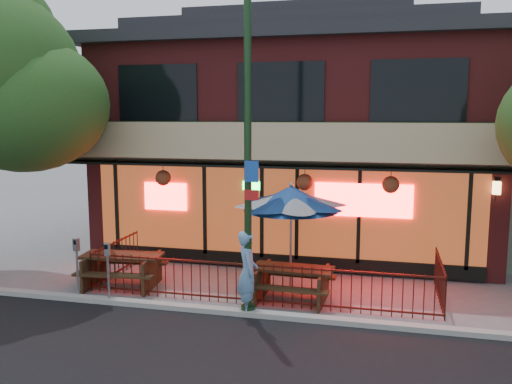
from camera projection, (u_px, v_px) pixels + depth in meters
ground at (252, 308)px, 12.40m from camera, size 80.00×80.00×0.00m
curb at (247, 313)px, 11.91m from camera, size 80.00×0.25×0.12m
restaurant_building at (302, 122)px, 18.65m from camera, size 12.96×9.49×8.05m
patio_fence at (258, 275)px, 12.79m from camera, size 8.44×2.62×1.00m
street_light at (248, 173)px, 11.56m from camera, size 0.43×0.32×7.00m
picnic_table_left at (122, 265)px, 13.82m from camera, size 2.16×1.74×0.86m
picnic_table_right at (292, 279)px, 12.81m from camera, size 1.98×1.55×0.82m
patio_umbrella at (291, 198)px, 13.45m from camera, size 2.38×2.38×2.72m
pedestrian at (248, 272)px, 11.93m from camera, size 0.68×0.81×1.88m
parking_meter_near at (108, 263)px, 12.57m from camera, size 0.15×0.14×1.45m
parking_meter_far at (77, 258)px, 12.84m from camera, size 0.16×0.15×1.49m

